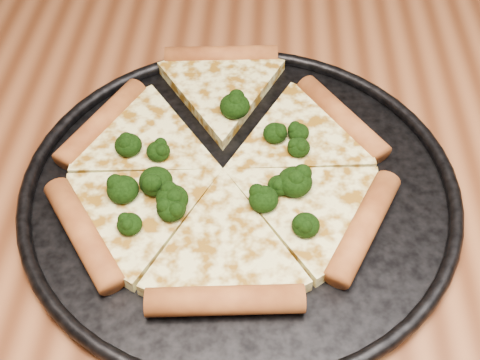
{
  "coord_description": "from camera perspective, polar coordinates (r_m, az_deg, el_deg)",
  "views": [
    {
      "loc": [
        -0.1,
        -0.39,
        1.2
      ],
      "look_at": [
        -0.12,
        0.0,
        0.77
      ],
      "focal_mm": 47.46,
      "sensor_mm": 36.0,
      "label": 1
    }
  ],
  "objects": [
    {
      "name": "broccoli_florets",
      "position": [
        0.58,
        -2.32,
        0.74
      ],
      "size": [
        0.19,
        0.18,
        0.02
      ],
      "color": "black",
      "rests_on": "pizza"
    },
    {
      "name": "pizza",
      "position": [
        0.6,
        -1.54,
        1.28
      ],
      "size": [
        0.33,
        0.35,
        0.02
      ],
      "rotation": [
        0.0,
        0.0,
        0.08
      ],
      "color": "#FEF89C",
      "rests_on": "pizza_pan"
    },
    {
      "name": "pizza_pan",
      "position": [
        0.59,
        0.0,
        -0.53
      ],
      "size": [
        0.41,
        0.41,
        0.02
      ],
      "color": "black",
      "rests_on": "dining_table"
    },
    {
      "name": "dining_table",
      "position": [
        0.67,
        10.1,
        -6.62
      ],
      "size": [
        1.2,
        0.9,
        0.75
      ],
      "color": "brown",
      "rests_on": "ground"
    }
  ]
}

